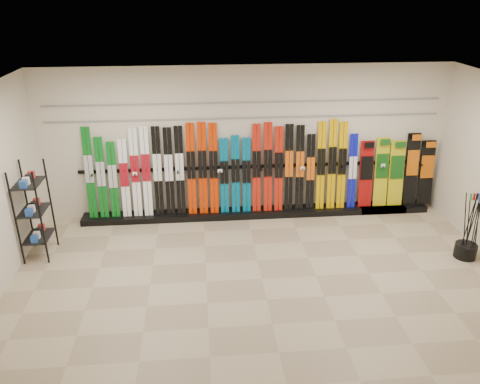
{
  "coord_description": "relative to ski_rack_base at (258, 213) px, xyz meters",
  "views": [
    {
      "loc": [
        -0.92,
        -6.27,
        4.31
      ],
      "look_at": [
        -0.26,
        1.0,
        1.1
      ],
      "focal_mm": 35.0,
      "sensor_mm": 36.0,
      "label": 1
    }
  ],
  "objects": [
    {
      "name": "skis",
      "position": [
        -0.67,
        0.06,
        0.91
      ],
      "size": [
        5.38,
        0.26,
        1.83
      ],
      "color": "#0A6B19",
      "rests_on": "ski_rack_base"
    },
    {
      "name": "back_wall",
      "position": [
        -0.22,
        0.22,
        1.44
      ],
      "size": [
        8.0,
        0.0,
        8.0
      ],
      "primitive_type": "plane",
      "rotation": [
        1.57,
        0.0,
        0.0
      ],
      "color": "beige",
      "rests_on": "floor"
    },
    {
      "name": "slatwall_rail_0",
      "position": [
        -0.22,
        0.2,
        1.94
      ],
      "size": [
        7.6,
        0.02,
        0.03
      ],
      "primitive_type": "cube",
      "color": "gray",
      "rests_on": "back_wall"
    },
    {
      "name": "slatwall_rail_1",
      "position": [
        -0.22,
        0.2,
        2.24
      ],
      "size": [
        7.6,
        0.02,
        0.03
      ],
      "primitive_type": "cube",
      "color": "gray",
      "rests_on": "back_wall"
    },
    {
      "name": "snowboards",
      "position": [
        2.88,
        0.07,
        0.76
      ],
      "size": [
        1.57,
        0.23,
        1.5
      ],
      "color": "#990C0C",
      "rests_on": "ski_rack_base"
    },
    {
      "name": "accessory_rack",
      "position": [
        -3.97,
        -1.17,
        0.77
      ],
      "size": [
        0.4,
        0.6,
        1.66
      ],
      "primitive_type": "cube",
      "color": "black",
      "rests_on": "floor"
    },
    {
      "name": "ceiling",
      "position": [
        -0.22,
        -2.28,
        2.94
      ],
      "size": [
        8.0,
        8.0,
        0.0
      ],
      "primitive_type": "plane",
      "rotation": [
        3.14,
        0.0,
        0.0
      ],
      "color": "silver",
      "rests_on": "back_wall"
    },
    {
      "name": "floor",
      "position": [
        -0.22,
        -2.28,
        -0.06
      ],
      "size": [
        8.0,
        8.0,
        0.0
      ],
      "primitive_type": "plane",
      "color": "#9E8A6D",
      "rests_on": "ground"
    },
    {
      "name": "ski_poles",
      "position": [
        3.38,
        -1.94,
        0.55
      ],
      "size": [
        0.35,
        0.27,
        1.18
      ],
      "color": "black",
      "rests_on": "pole_bin"
    },
    {
      "name": "ski_rack_base",
      "position": [
        0.0,
        0.0,
        0.0
      ],
      "size": [
        8.0,
        0.4,
        0.12
      ],
      "primitive_type": "cube",
      "color": "black",
      "rests_on": "floor"
    },
    {
      "name": "pole_bin",
      "position": [
        3.38,
        -1.94,
        0.07
      ],
      "size": [
        0.37,
        0.37,
        0.25
      ],
      "primitive_type": "cylinder",
      "color": "black",
      "rests_on": "floor"
    }
  ]
}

